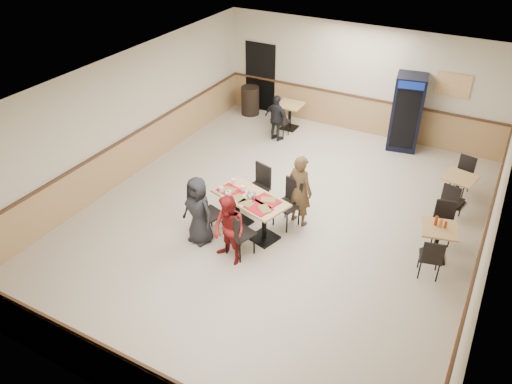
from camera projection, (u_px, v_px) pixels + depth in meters
The scene contains 20 objects.
ground at pixel (278, 219), 10.78m from camera, with size 10.00×10.00×0.00m, color beige.
room_shell at pixel (395, 164), 11.63m from camera, with size 10.00×10.00×10.00m.
main_table at pixel (251, 209), 10.13m from camera, with size 1.71×1.18×0.83m.
main_chairs at pixel (249, 209), 10.18m from camera, with size 1.83×2.13×1.06m.
diner_woman_left at pixel (198, 211), 9.77m from camera, with size 0.71×0.46×1.46m, color black.
diner_woman_right at pixel (229, 230), 9.25m from camera, with size 0.70×0.54×1.43m, color maroon.
diner_man_opposite at pixel (300, 190), 10.26m from camera, with size 0.58×0.38×1.59m, color brown.
lone_diner at pixel (277, 118), 13.58m from camera, with size 0.76×0.32×1.30m, color black.
tabletop_clutter at pixel (247, 197), 9.93m from camera, with size 1.40×0.84×0.12m.
side_table_near at pixel (437, 238), 9.46m from camera, with size 0.79×0.79×0.70m.
side_table_near_chair_south at pixel (431, 256), 9.06m from camera, with size 0.41×0.41×0.89m, color black, non-canonical shape.
side_table_near_chair_north at pixel (443, 223), 9.89m from camera, with size 0.41×0.41×0.89m, color black, non-canonical shape.
side_table_far at pixel (458, 186), 11.01m from camera, with size 0.79×0.79×0.71m.
side_table_far_chair_south at pixel (453, 199), 10.60m from camera, with size 0.41×0.41×0.90m, color black, non-canonical shape.
side_table_far_chair_north at pixel (462, 175), 11.44m from camera, with size 0.41×0.41×0.90m, color black, non-canonical shape.
condiment_caddy at pixel (440, 222), 9.33m from camera, with size 0.23×0.06×0.20m.
back_table at pixel (290, 112), 14.29m from camera, with size 0.70×0.70×0.75m.
back_table_chair_lone at pixel (281, 121), 13.86m from camera, with size 0.44×0.44×0.95m, color black, non-canonical shape.
pepsi_cooler at pixel (407, 113), 13.04m from camera, with size 0.88×0.88×2.01m.
trash_bin at pixel (250, 101), 15.19m from camera, with size 0.55×0.55×0.86m, color black.
Camera 1 is at (3.76, -7.90, 6.34)m, focal length 35.00 mm.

